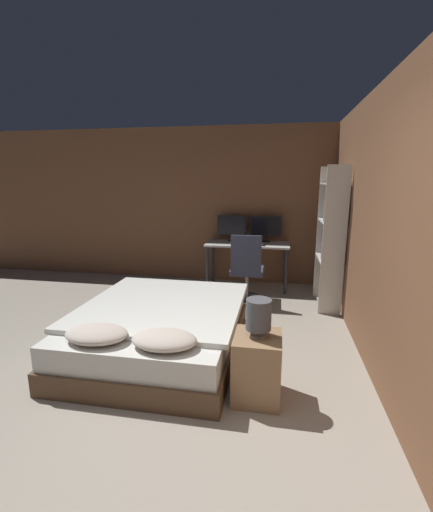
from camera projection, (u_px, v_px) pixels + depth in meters
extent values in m
plane|color=#9E9384|center=(138.00, 450.00, 2.33)|extent=(20.00, 20.00, 0.00)
cube|color=brown|center=(228.00, 206.00, 6.03)|extent=(12.00, 0.06, 2.70)
cube|color=brown|center=(380.00, 230.00, 3.16)|extent=(0.06, 12.00, 2.70)
cube|color=brown|center=(161.00, 340.00, 3.69)|extent=(1.62, 2.02, 0.22)
cube|color=silver|center=(161.00, 321.00, 3.64)|extent=(1.56, 1.96, 0.23)
cube|color=silver|center=(164.00, 305.00, 3.73)|extent=(1.66, 1.69, 0.05)
ellipsoid|color=beige|center=(97.00, 334.00, 2.93)|extent=(0.55, 0.38, 0.13)
ellipsoid|color=beige|center=(164.00, 340.00, 2.82)|extent=(0.55, 0.38, 0.13)
cube|color=#997551|center=(257.00, 367.00, 2.85)|extent=(0.39, 0.42, 0.56)
cylinder|color=gray|center=(258.00, 335.00, 2.79)|extent=(0.13, 0.13, 0.01)
cylinder|color=gray|center=(258.00, 332.00, 2.78)|extent=(0.02, 0.02, 0.05)
cylinder|color=#4C4C51|center=(259.00, 314.00, 2.75)|extent=(0.21, 0.21, 0.25)
cube|color=beige|center=(248.00, 244.00, 5.73)|extent=(1.38, 0.61, 0.03)
cylinder|color=#2D2D33|center=(207.00, 268.00, 5.68)|extent=(0.05, 0.05, 0.73)
cylinder|color=#2D2D33|center=(286.00, 272.00, 5.45)|extent=(0.05, 0.05, 0.73)
cylinder|color=#2D2D33|center=(213.00, 261.00, 6.17)|extent=(0.05, 0.05, 0.73)
cylinder|color=#2D2D33|center=(285.00, 264.00, 5.95)|extent=(0.05, 0.05, 0.73)
cylinder|color=black|center=(232.00, 240.00, 5.97)|extent=(0.16, 0.16, 0.01)
cylinder|color=black|center=(232.00, 237.00, 5.96)|extent=(0.03, 0.03, 0.09)
cube|color=black|center=(232.00, 225.00, 5.92)|extent=(0.52, 0.03, 0.33)
cube|color=black|center=(232.00, 225.00, 5.90)|extent=(0.49, 0.00, 0.30)
cylinder|color=black|center=(266.00, 241.00, 5.87)|extent=(0.16, 0.16, 0.01)
cylinder|color=black|center=(266.00, 238.00, 5.86)|extent=(0.03, 0.03, 0.09)
cube|color=black|center=(266.00, 226.00, 5.81)|extent=(0.52, 0.03, 0.33)
cube|color=black|center=(266.00, 226.00, 5.80)|extent=(0.49, 0.00, 0.30)
cube|color=black|center=(247.00, 245.00, 5.53)|extent=(0.36, 0.13, 0.02)
ellipsoid|color=black|center=(263.00, 245.00, 5.48)|extent=(0.07, 0.05, 0.04)
cylinder|color=black|center=(246.00, 298.00, 5.25)|extent=(0.52, 0.52, 0.04)
cylinder|color=gray|center=(247.00, 285.00, 5.21)|extent=(0.05, 0.05, 0.39)
cube|color=#33384C|center=(247.00, 271.00, 5.16)|extent=(0.48, 0.48, 0.07)
cube|color=#33384C|center=(246.00, 254.00, 4.88)|extent=(0.44, 0.05, 0.54)
cube|color=beige|center=(334.00, 243.00, 4.48)|extent=(0.30, 0.02, 1.99)
cube|color=beige|center=(327.00, 234.00, 5.19)|extent=(0.30, 0.02, 1.99)
cube|color=beige|center=(329.00, 259.00, 4.90)|extent=(0.30, 0.71, 0.02)
cube|color=beige|center=(331.00, 221.00, 4.78)|extent=(0.30, 0.71, 0.02)
cube|color=beige|center=(334.00, 184.00, 4.67)|extent=(0.30, 0.71, 0.02)
cube|color=#337042|center=(333.00, 254.00, 4.54)|extent=(0.24, 0.02, 0.27)
cube|color=#B2332D|center=(332.00, 255.00, 4.59)|extent=(0.24, 0.04, 0.23)
cube|color=gold|center=(332.00, 256.00, 4.64)|extent=(0.24, 0.04, 0.18)
cube|color=#BCB29E|center=(331.00, 252.00, 4.68)|extent=(0.24, 0.03, 0.25)
cube|color=teal|center=(331.00, 251.00, 4.72)|extent=(0.24, 0.04, 0.26)
cube|color=#7A387F|center=(330.00, 252.00, 4.77)|extent=(0.24, 0.04, 0.22)
cube|color=#B2332D|center=(336.00, 216.00, 4.44)|extent=(0.24, 0.04, 0.20)
cube|color=#7A387F|center=(335.00, 213.00, 4.48)|extent=(0.24, 0.03, 0.25)
cube|color=#2D4784|center=(335.00, 215.00, 4.53)|extent=(0.24, 0.04, 0.20)
cube|color=#BCB29E|center=(334.00, 215.00, 4.57)|extent=(0.24, 0.02, 0.20)
cube|color=#28282D|center=(334.00, 212.00, 4.58)|extent=(0.24, 0.02, 0.26)
cube|color=#28282D|center=(334.00, 213.00, 4.62)|extent=(0.24, 0.03, 0.22)
cube|color=orange|center=(333.00, 212.00, 4.65)|extent=(0.24, 0.02, 0.26)
cube|color=teal|center=(333.00, 214.00, 4.68)|extent=(0.24, 0.02, 0.21)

